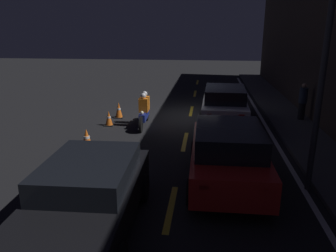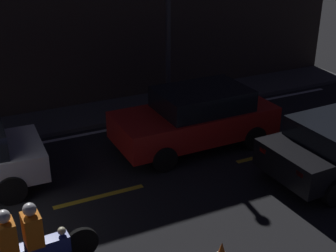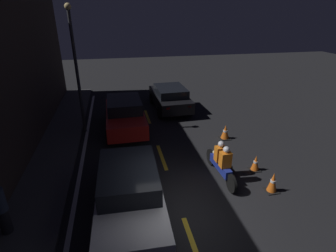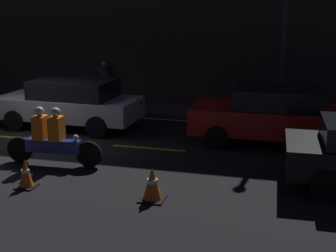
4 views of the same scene
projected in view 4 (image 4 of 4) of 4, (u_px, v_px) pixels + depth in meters
The scene contains 13 objects.
ground_plane at pixel (30, 139), 13.13m from camera, with size 56.00×56.00×0.00m, color black.
raised_curb at pixel (92, 106), 17.10m from camera, with size 28.00×1.71×0.12m.
building_front at pixel (99, 11), 17.20m from camera, with size 28.00×0.30×6.85m.
lane_dash_d at pixel (149, 148), 12.26m from camera, with size 2.00×0.14×0.01m.
lane_dash_e at pixel (329, 162), 11.14m from camera, with size 2.00×0.14×0.01m.
lane_solid_kerb at pixel (79, 114), 16.08m from camera, with size 25.20×0.14×0.01m.
sedan_white at pixel (70, 102), 14.17m from camera, with size 4.35×2.03×1.47m.
taxi_red at pixel (271, 115), 12.49m from camera, with size 4.15×1.95×1.53m.
motorcycle at pixel (51, 138), 10.87m from camera, with size 2.36×0.39×1.38m.
traffic_cone_mid at pixel (26, 174), 9.56m from camera, with size 0.38×0.38×0.61m.
traffic_cone_far at pixel (152, 184), 8.94m from camera, with size 0.49×0.49×0.68m.
pedestrian at pixel (105, 82), 17.23m from camera, with size 0.34×0.34×1.54m.
street_lamp at pixel (285, 19), 13.70m from camera, with size 0.28×0.28×5.76m.
Camera 4 is at (7.00, -11.19, 3.65)m, focal length 50.00 mm.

